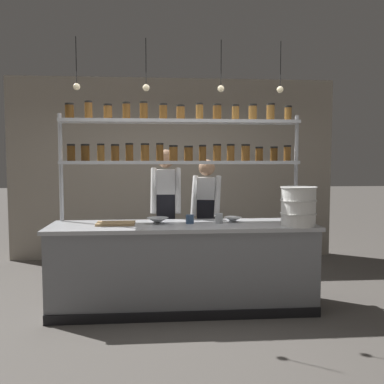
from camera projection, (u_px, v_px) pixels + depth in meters
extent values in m
plane|color=#5B5651|center=(183.00, 308.00, 4.62)|extent=(40.00, 40.00, 0.00)
cube|color=#9E9384|center=(174.00, 169.00, 6.94)|extent=(5.22, 0.12, 2.90)
cube|color=gray|center=(183.00, 268.00, 4.58)|extent=(2.76, 0.72, 0.88)
cube|color=#B7BABF|center=(183.00, 226.00, 4.55)|extent=(2.82, 0.76, 0.04)
cube|color=black|center=(186.00, 316.00, 4.25)|extent=(2.76, 0.03, 0.10)
cylinder|color=#B7BABF|center=(62.00, 209.00, 4.75)|extent=(0.04, 0.04, 2.11)
cylinder|color=#B7BABF|center=(295.00, 207.00, 4.97)|extent=(0.04, 0.04, 2.11)
cube|color=#B7BABF|center=(181.00, 162.00, 4.82)|extent=(2.66, 0.28, 0.04)
cylinder|color=#513314|center=(71.00, 153.00, 4.71)|extent=(0.09, 0.09, 0.17)
cylinder|color=black|center=(71.00, 145.00, 4.71)|extent=(0.09, 0.09, 0.02)
cylinder|color=#513314|center=(85.00, 153.00, 4.73)|extent=(0.09, 0.09, 0.17)
cylinder|color=black|center=(85.00, 145.00, 4.72)|extent=(0.09, 0.09, 0.02)
cylinder|color=brown|center=(101.00, 153.00, 4.74)|extent=(0.08, 0.08, 0.17)
cylinder|color=black|center=(101.00, 145.00, 4.73)|extent=(0.08, 0.08, 0.02)
cylinder|color=brown|center=(115.00, 153.00, 4.75)|extent=(0.09, 0.09, 0.17)
cylinder|color=black|center=(115.00, 145.00, 4.75)|extent=(0.09, 0.09, 0.02)
cylinder|color=brown|center=(129.00, 153.00, 4.77)|extent=(0.09, 0.09, 0.18)
cylinder|color=black|center=(129.00, 144.00, 4.76)|extent=(0.09, 0.09, 0.02)
cylinder|color=brown|center=(145.00, 153.00, 4.78)|extent=(0.09, 0.09, 0.18)
cylinder|color=black|center=(145.00, 144.00, 4.77)|extent=(0.10, 0.10, 0.02)
cylinder|color=brown|center=(160.00, 153.00, 4.79)|extent=(0.08, 0.08, 0.18)
cylinder|color=black|center=(160.00, 144.00, 4.79)|extent=(0.08, 0.08, 0.02)
cylinder|color=brown|center=(173.00, 154.00, 4.81)|extent=(0.10, 0.10, 0.16)
cylinder|color=black|center=(173.00, 146.00, 4.80)|extent=(0.10, 0.10, 0.02)
cylinder|color=brown|center=(189.00, 154.00, 4.82)|extent=(0.10, 0.10, 0.15)
cylinder|color=black|center=(188.00, 147.00, 4.82)|extent=(0.10, 0.10, 0.02)
cylinder|color=brown|center=(203.00, 154.00, 4.84)|extent=(0.08, 0.08, 0.16)
cylinder|color=black|center=(203.00, 146.00, 4.83)|extent=(0.08, 0.08, 0.02)
cylinder|color=brown|center=(217.00, 153.00, 4.85)|extent=(0.09, 0.09, 0.17)
cylinder|color=black|center=(217.00, 145.00, 4.84)|extent=(0.09, 0.09, 0.02)
cylinder|color=brown|center=(231.00, 153.00, 4.86)|extent=(0.09, 0.09, 0.17)
cylinder|color=black|center=(231.00, 145.00, 4.85)|extent=(0.09, 0.09, 0.02)
cylinder|color=brown|center=(246.00, 153.00, 4.88)|extent=(0.10, 0.10, 0.17)
cylinder|color=black|center=(246.00, 145.00, 4.87)|extent=(0.10, 0.10, 0.02)
cylinder|color=brown|center=(259.00, 155.00, 4.89)|extent=(0.09, 0.09, 0.14)
cylinder|color=black|center=(259.00, 148.00, 4.88)|extent=(0.09, 0.09, 0.02)
cylinder|color=#513314|center=(274.00, 155.00, 4.90)|extent=(0.08, 0.08, 0.14)
cylinder|color=black|center=(274.00, 147.00, 4.90)|extent=(0.09, 0.09, 0.02)
cylinder|color=brown|center=(287.00, 154.00, 4.92)|extent=(0.08, 0.08, 0.16)
cylinder|color=black|center=(287.00, 146.00, 4.91)|extent=(0.09, 0.09, 0.02)
cube|color=#B7BABF|center=(181.00, 121.00, 4.79)|extent=(2.66, 0.28, 0.04)
cylinder|color=#513314|center=(69.00, 112.00, 4.68)|extent=(0.10, 0.10, 0.15)
cylinder|color=black|center=(69.00, 104.00, 4.67)|extent=(0.10, 0.10, 0.02)
cylinder|color=brown|center=(89.00, 111.00, 4.69)|extent=(0.09, 0.09, 0.18)
cylinder|color=black|center=(88.00, 102.00, 4.69)|extent=(0.09, 0.09, 0.02)
cylinder|color=brown|center=(108.00, 113.00, 4.71)|extent=(0.09, 0.09, 0.15)
cylinder|color=black|center=(108.00, 105.00, 4.71)|extent=(0.10, 0.10, 0.02)
cylinder|color=brown|center=(126.00, 112.00, 4.73)|extent=(0.09, 0.09, 0.17)
cylinder|color=black|center=(126.00, 103.00, 4.72)|extent=(0.09, 0.09, 0.02)
cylinder|color=brown|center=(144.00, 112.00, 4.74)|extent=(0.09, 0.09, 0.18)
cylinder|color=black|center=(144.00, 103.00, 4.74)|extent=(0.09, 0.09, 0.02)
cylinder|color=brown|center=(163.00, 113.00, 4.76)|extent=(0.09, 0.09, 0.16)
cylinder|color=black|center=(163.00, 105.00, 4.76)|extent=(0.09, 0.09, 0.02)
cylinder|color=brown|center=(181.00, 113.00, 4.78)|extent=(0.09, 0.09, 0.14)
cylinder|color=black|center=(181.00, 106.00, 4.77)|extent=(0.10, 0.10, 0.02)
cylinder|color=brown|center=(200.00, 112.00, 4.80)|extent=(0.08, 0.08, 0.17)
cylinder|color=black|center=(200.00, 104.00, 4.79)|extent=(0.09, 0.09, 0.02)
cylinder|color=brown|center=(217.00, 113.00, 4.81)|extent=(0.10, 0.10, 0.16)
cylinder|color=black|center=(217.00, 105.00, 4.81)|extent=(0.10, 0.10, 0.02)
cylinder|color=brown|center=(236.00, 113.00, 4.83)|extent=(0.08, 0.08, 0.15)
cylinder|color=black|center=(236.00, 106.00, 4.82)|extent=(0.08, 0.08, 0.02)
cylinder|color=brown|center=(253.00, 113.00, 4.85)|extent=(0.09, 0.09, 0.16)
cylinder|color=black|center=(253.00, 105.00, 4.84)|extent=(0.10, 0.10, 0.02)
cylinder|color=brown|center=(271.00, 113.00, 4.86)|extent=(0.09, 0.09, 0.17)
cylinder|color=black|center=(271.00, 104.00, 4.86)|extent=(0.09, 0.09, 0.02)
cylinder|color=brown|center=(288.00, 114.00, 4.88)|extent=(0.08, 0.08, 0.15)
cylinder|color=black|center=(288.00, 107.00, 4.88)|extent=(0.08, 0.08, 0.02)
cylinder|color=black|center=(160.00, 257.00, 5.19)|extent=(0.11, 0.11, 0.83)
cylinder|color=black|center=(173.00, 257.00, 5.20)|extent=(0.11, 0.11, 0.83)
cube|color=black|center=(166.00, 209.00, 5.15)|extent=(0.23, 0.18, 0.36)
cube|color=white|center=(166.00, 182.00, 5.13)|extent=(0.23, 0.19, 0.29)
sphere|color=#A37A5B|center=(166.00, 159.00, 5.10)|extent=(0.22, 0.22, 0.22)
cylinder|color=white|center=(154.00, 191.00, 5.07)|extent=(0.08, 0.26, 0.55)
cylinder|color=white|center=(178.00, 190.00, 5.08)|extent=(0.08, 0.26, 0.55)
cylinder|color=black|center=(200.00, 256.00, 5.41)|extent=(0.11, 0.11, 0.77)
cylinder|color=black|center=(213.00, 256.00, 5.38)|extent=(0.11, 0.11, 0.77)
cube|color=black|center=(207.00, 213.00, 5.35)|extent=(0.26, 0.22, 0.33)
cube|color=white|center=(207.00, 188.00, 5.33)|extent=(0.26, 0.23, 0.27)
sphere|color=#A37A5B|center=(207.00, 168.00, 5.31)|extent=(0.20, 0.20, 0.20)
cylinder|color=white|center=(194.00, 196.00, 5.30)|extent=(0.13, 0.25, 0.51)
cylinder|color=white|center=(218.00, 196.00, 5.25)|extent=(0.13, 0.25, 0.51)
cylinder|color=white|center=(298.00, 220.00, 4.42)|extent=(0.35, 0.35, 0.12)
cylinder|color=silver|center=(298.00, 213.00, 4.41)|extent=(0.37, 0.37, 0.01)
cylinder|color=white|center=(298.00, 207.00, 4.41)|extent=(0.35, 0.35, 0.12)
cylinder|color=silver|center=(298.00, 200.00, 4.40)|extent=(0.37, 0.37, 0.01)
cylinder|color=white|center=(298.00, 194.00, 4.40)|extent=(0.35, 0.35, 0.12)
cylinder|color=silver|center=(299.00, 187.00, 4.39)|extent=(0.37, 0.37, 0.01)
cube|color=#A88456|center=(116.00, 223.00, 4.51)|extent=(0.40, 0.26, 0.02)
cylinder|color=#B2B7BC|center=(158.00, 223.00, 4.57)|extent=(0.11, 0.11, 0.01)
cone|color=#B2B7BC|center=(158.00, 221.00, 4.57)|extent=(0.24, 0.24, 0.06)
cylinder|color=silver|center=(233.00, 221.00, 4.69)|extent=(0.09, 0.09, 0.01)
cone|color=silver|center=(233.00, 220.00, 4.68)|extent=(0.20, 0.20, 0.05)
cylinder|color=#B2B7BC|center=(219.00, 218.00, 4.59)|extent=(0.08, 0.08, 0.11)
cylinder|color=#334C70|center=(190.00, 219.00, 4.57)|extent=(0.09, 0.09, 0.09)
cylinder|color=black|center=(76.00, 62.00, 4.33)|extent=(0.01, 0.01, 0.50)
sphere|color=#F9E5B2|center=(77.00, 87.00, 4.35)|extent=(0.07, 0.07, 0.07)
cylinder|color=black|center=(146.00, 63.00, 4.38)|extent=(0.01, 0.01, 0.50)
sphere|color=#F9E5B2|center=(146.00, 88.00, 4.40)|extent=(0.07, 0.07, 0.07)
cylinder|color=black|center=(221.00, 64.00, 4.45)|extent=(0.01, 0.01, 0.50)
sphere|color=#F9E5B2|center=(221.00, 89.00, 4.47)|extent=(0.07, 0.07, 0.07)
cylinder|color=black|center=(281.00, 65.00, 4.50)|extent=(0.01, 0.01, 0.50)
sphere|color=#F9E5B2|center=(280.00, 90.00, 4.52)|extent=(0.07, 0.07, 0.07)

